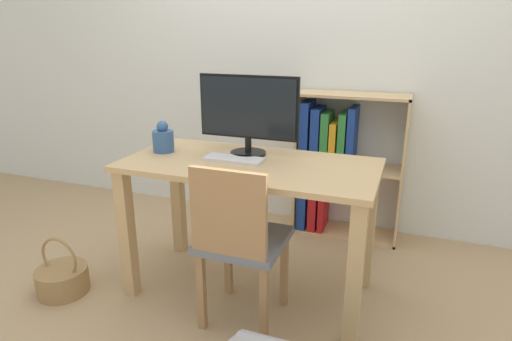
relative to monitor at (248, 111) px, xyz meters
The scene contains 9 objects.
ground_plane 1.02m from the monitor, 66.66° to the right, with size 10.00×10.00×0.00m, color tan.
wall_back 0.99m from the monitor, 86.42° to the left, with size 8.00×0.05×2.60m.
desk 0.42m from the monitor, 66.66° to the right, with size 1.33×0.66×0.76m.
monitor is the anchor object (origin of this frame).
keyboard 0.28m from the monitor, 101.68° to the right, with size 0.32×0.12×0.02m.
vase 0.52m from the monitor, 166.60° to the right, with size 0.12×0.12×0.18m.
chair 0.70m from the monitor, 74.31° to the right, with size 0.40×0.40×0.86m.
bookshelf 0.97m from the monitor, 67.13° to the left, with size 0.74×0.28×1.02m.
basket 1.42m from the monitor, 149.91° to the right, with size 0.28×0.28×0.34m.
Camera 1 is at (0.78, -2.00, 1.42)m, focal length 30.00 mm.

